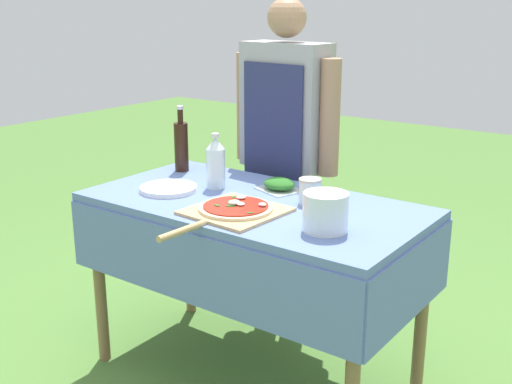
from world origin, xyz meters
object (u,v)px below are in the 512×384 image
(oil_bottle, at_px, (181,145))
(sauce_jar, at_px, (310,193))
(prep_table, at_px, (253,226))
(plate_stack, at_px, (168,189))
(person_cook, at_px, (285,138))
(mixing_tub, at_px, (325,212))
(water_bottle, at_px, (216,163))
(pizza_on_peel, at_px, (234,210))
(herb_container, at_px, (280,185))

(oil_bottle, relative_size, sauce_jar, 3.02)
(prep_table, distance_m, plate_stack, 0.40)
(person_cook, distance_m, mixing_tub, 0.90)
(water_bottle, relative_size, sauce_jar, 2.33)
(pizza_on_peel, xyz_separation_m, water_bottle, (-0.27, 0.23, 0.10))
(prep_table, xyz_separation_m, mixing_tub, (0.40, -0.13, 0.17))
(oil_bottle, bearing_deg, mixing_tub, -18.18)
(pizza_on_peel, bearing_deg, sauce_jar, 62.33)
(prep_table, bearing_deg, plate_stack, -165.56)
(person_cook, distance_m, sauce_jar, 0.60)
(water_bottle, relative_size, plate_stack, 0.97)
(person_cook, bearing_deg, pizza_on_peel, 113.24)
(prep_table, bearing_deg, herb_container, 89.16)
(oil_bottle, bearing_deg, herb_container, -0.17)
(pizza_on_peel, distance_m, herb_container, 0.35)
(pizza_on_peel, bearing_deg, herb_container, 98.34)
(plate_stack, bearing_deg, sauce_jar, 19.41)
(prep_table, distance_m, mixing_tub, 0.46)
(water_bottle, bearing_deg, pizza_on_peel, -39.75)
(person_cook, relative_size, water_bottle, 6.65)
(mixing_tub, relative_size, sauce_jar, 1.56)
(herb_container, height_order, mixing_tub, mixing_tub)
(prep_table, height_order, person_cook, person_cook)
(oil_bottle, bearing_deg, pizza_on_peel, -31.20)
(herb_container, bearing_deg, sauce_jar, -22.05)
(plate_stack, bearing_deg, herb_container, 36.77)
(prep_table, distance_m, water_bottle, 0.33)
(mixing_tub, bearing_deg, oil_bottle, 161.82)
(prep_table, distance_m, person_cook, 0.62)
(sauce_jar, bearing_deg, mixing_tub, -48.63)
(person_cook, relative_size, herb_container, 7.58)
(plate_stack, relative_size, sauce_jar, 2.39)
(water_bottle, distance_m, sauce_jar, 0.45)
(oil_bottle, height_order, herb_container, oil_bottle)
(prep_table, height_order, pizza_on_peel, pizza_on_peel)
(oil_bottle, bearing_deg, sauce_jar, -6.14)
(herb_container, distance_m, mixing_tub, 0.51)
(prep_table, bearing_deg, sauce_jar, 27.94)
(oil_bottle, bearing_deg, plate_stack, -57.32)
(pizza_on_peel, bearing_deg, person_cook, 112.27)
(person_cook, relative_size, mixing_tub, 9.92)
(herb_container, relative_size, sauce_jar, 2.05)
(oil_bottle, height_order, plate_stack, oil_bottle)
(person_cook, distance_m, oil_bottle, 0.49)
(oil_bottle, height_order, water_bottle, oil_bottle)
(person_cook, relative_size, oil_bottle, 5.13)
(prep_table, xyz_separation_m, plate_stack, (-0.37, -0.10, 0.12))
(pizza_on_peel, height_order, mixing_tub, mixing_tub)
(person_cook, relative_size, pizza_on_peel, 2.80)
(pizza_on_peel, distance_m, plate_stack, 0.41)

